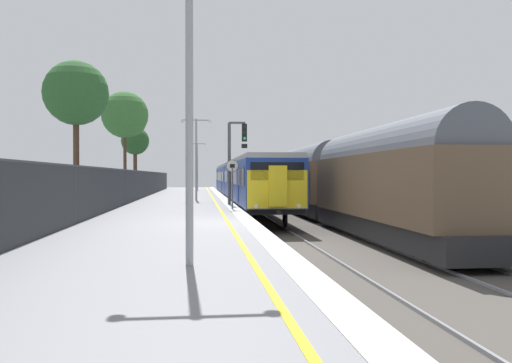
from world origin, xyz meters
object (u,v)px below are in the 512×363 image
Objects in this scene: signal_gantry at (234,153)px; background_tree_right at (126,116)px; commuter_train_at_platform at (241,180)px; platform_lamp_far at (197,162)px; freight_train_adjacent_track at (337,178)px; background_tree_centre at (135,142)px; platform_lamp_near at (189,92)px; speed_limit_sign at (232,178)px; platform_lamp_mid at (196,152)px; background_tree_left at (75,96)px.

background_tree_right is at bearing 114.65° from signal_gantry.
platform_lamp_far is at bearing 102.07° from commuter_train_at_platform.
freight_train_adjacent_track is at bearing -55.34° from background_tree_right.
signal_gantry reaches higher than commuter_train_at_platform.
platform_lamp_near is at bearing -81.98° from background_tree_centre.
background_tree_centre reaches higher than freight_train_adjacent_track.
freight_train_adjacent_track is 3.19× the size of background_tree_right.
background_tree_right reaches higher than freight_train_adjacent_track.
background_tree_centre is (-6.52, -3.15, 2.00)m from platform_lamp_far.
platform_lamp_far reaches higher than speed_limit_sign.
signal_gantry is 0.88× the size of platform_lamp_near.
speed_limit_sign is 9.60m from platform_lamp_mid.
background_tree_right is (-8.46, 18.45, 4.04)m from signal_gantry.
background_tree_centre reaches higher than signal_gantry.
speed_limit_sign is (-5.85, -2.47, 0.04)m from freight_train_adjacent_track.
commuter_train_at_platform is 5.16× the size of background_tree_left.
platform_lamp_near is at bearing -96.35° from commuter_train_at_platform.
platform_lamp_mid is (-7.62, 6.82, 1.69)m from freight_train_adjacent_track.
commuter_train_at_platform is 16.40× the size of speed_limit_sign.
background_tree_right reaches higher than background_tree_centre.
freight_train_adjacent_track reaches higher than speed_limit_sign.
freight_train_adjacent_track is 12.27× the size of speed_limit_sign.
platform_lamp_far is 0.58× the size of background_tree_right.
commuter_train_at_platform is 5.79× the size of background_tree_centre.
background_tree_right reaches higher than platform_lamp_near.
commuter_train_at_platform is 7.44× the size of platform_lamp_near.
platform_lamp_mid is (-2.16, 5.12, 0.26)m from signal_gantry.
background_tree_right is at bearing 90.25° from background_tree_left.
freight_train_adjacent_track is 25.10m from background_tree_right.
signal_gantry is (-5.46, 1.70, 1.42)m from freight_train_adjacent_track.
platform_lamp_far is 0.79× the size of background_tree_centre.
background_tree_right is (-6.31, -11.38, 3.79)m from platform_lamp_far.
background_tree_right is (0.21, -8.23, 1.78)m from background_tree_centre.
background_tree_centre is (-8.29, 30.85, 3.64)m from speed_limit_sign.
speed_limit_sign is at bearing -20.26° from background_tree_left.
platform_lamp_far is (-7.62, 31.53, 1.68)m from freight_train_adjacent_track.
commuter_train_at_platform is 17.81m from background_tree_left.
background_tree_left is 19.70m from background_tree_right.
platform_lamp_mid is 0.79× the size of background_tree_centre.
background_tree_right is (-13.93, 20.15, 5.46)m from freight_train_adjacent_track.
background_tree_right is at bearing -88.55° from background_tree_centre.
background_tree_left is at bearing 108.72° from platform_lamp_near.
platform_lamp_mid reaches higher than freight_train_adjacent_track.
platform_lamp_near is at bearing -90.00° from platform_lamp_mid.
platform_lamp_near is 0.98× the size of platform_lamp_mid.
background_tree_centre is at bearing 91.45° from background_tree_right.
background_tree_centre reaches higher than platform_lamp_mid.
freight_train_adjacent_track is 5.47× the size of platform_lamp_mid.
speed_limit_sign is 34.08m from platform_lamp_far.
platform_lamp_far is at bearing 103.59° from freight_train_adjacent_track.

